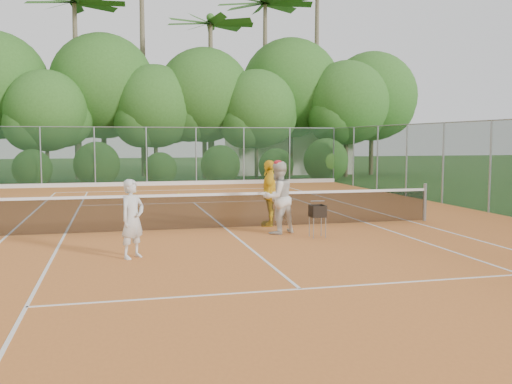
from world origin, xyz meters
TOP-DOWN VIEW (x-y plane):
  - ground at (0.00, 0.00)m, footprint 120.00×120.00m
  - clay_court at (0.00, 0.00)m, footprint 18.00×36.00m
  - club_building at (9.00, 24.00)m, footprint 8.00×5.00m
  - tennis_net at (0.00, 0.00)m, footprint 11.97×0.10m
  - player_white at (-2.52, -3.31)m, footprint 0.69×0.67m
  - player_center_grp at (1.14, -1.13)m, footprint 1.10×1.00m
  - player_yellow at (1.27, 0.19)m, footprint 0.79×1.16m
  - ball_hopper at (1.93, -1.89)m, footprint 0.35×0.35m
  - stray_ball_a at (-1.98, 10.92)m, footprint 0.07×0.07m
  - stray_ball_b at (-0.21, 9.84)m, footprint 0.07×0.07m
  - stray_ball_c at (1.14, 11.57)m, footprint 0.07×0.07m
  - court_markings at (0.00, 0.00)m, footprint 11.03×23.83m
  - fence_back at (0.00, 15.00)m, footprint 18.07×0.07m
  - tropical_treeline at (1.43, 20.22)m, footprint 32.10×8.49m

SIDE VIEW (x-z plane):
  - ground at x=0.00m, z-range 0.00..0.00m
  - clay_court at x=0.00m, z-range 0.00..0.02m
  - court_markings at x=0.00m, z-range 0.02..0.03m
  - stray_ball_a at x=-1.98m, z-range 0.02..0.09m
  - stray_ball_b at x=-0.21m, z-range 0.02..0.09m
  - stray_ball_c at x=1.14m, z-range 0.02..0.09m
  - tennis_net at x=0.00m, z-range -0.02..1.08m
  - ball_hopper at x=1.93m, z-range 0.25..1.04m
  - player_white at x=-2.52m, z-range 0.02..1.61m
  - player_yellow at x=1.27m, z-range 0.02..1.84m
  - player_center_grp at x=1.14m, z-range 0.01..1.88m
  - club_building at x=9.00m, z-range 0.00..3.00m
  - fence_back at x=0.00m, z-range 0.02..3.02m
  - tropical_treeline at x=1.43m, z-range -2.40..12.63m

